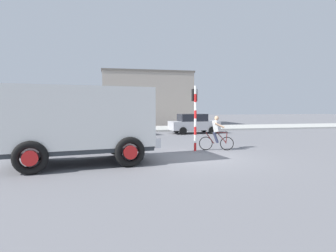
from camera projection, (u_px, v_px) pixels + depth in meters
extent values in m
plane|color=slate|center=(200.00, 158.00, 11.53)|extent=(120.00, 120.00, 0.00)
cube|color=#ADADA8|center=(151.00, 129.00, 25.88)|extent=(80.00, 5.00, 0.16)
cube|color=white|center=(81.00, 117.00, 10.26)|extent=(5.51, 3.23, 2.20)
cube|color=#2D3338|center=(81.00, 147.00, 10.34)|extent=(5.40, 3.16, 0.16)
cube|color=silver|center=(149.00, 140.00, 11.26)|extent=(0.58, 2.38, 0.36)
cube|color=black|center=(145.00, 104.00, 11.10)|extent=(0.43, 2.12, 0.70)
torus|color=black|center=(118.00, 143.00, 12.10)|extent=(1.12, 0.40, 1.10)
cylinder|color=red|center=(118.00, 143.00, 12.10)|extent=(0.53, 0.37, 0.50)
torus|color=black|center=(130.00, 152.00, 9.71)|extent=(1.12, 0.40, 1.10)
cylinder|color=red|center=(130.00, 152.00, 9.71)|extent=(0.53, 0.37, 0.50)
torus|color=black|center=(38.00, 147.00, 10.99)|extent=(1.12, 0.40, 1.10)
cylinder|color=red|center=(38.00, 147.00, 10.99)|extent=(0.53, 0.37, 0.50)
torus|color=black|center=(30.00, 158.00, 8.59)|extent=(1.12, 0.40, 1.10)
cylinder|color=red|center=(30.00, 158.00, 8.59)|extent=(0.53, 0.37, 0.50)
torus|color=black|center=(227.00, 144.00, 13.47)|extent=(0.67, 0.22, 0.68)
torus|color=black|center=(206.00, 143.00, 13.54)|extent=(0.67, 0.22, 0.68)
cylinder|color=#591E1E|center=(220.00, 132.00, 13.46)|extent=(0.59, 0.20, 0.09)
cylinder|color=#591E1E|center=(221.00, 137.00, 13.47)|extent=(0.50, 0.18, 0.57)
cylinder|color=#591E1E|center=(210.00, 138.00, 13.51)|extent=(0.44, 0.16, 0.57)
cylinder|color=#591E1E|center=(226.00, 138.00, 13.45)|extent=(0.10, 0.07, 0.59)
cylinder|color=black|center=(226.00, 131.00, 13.43)|extent=(0.16, 0.49, 0.03)
cube|color=black|center=(214.00, 133.00, 13.48)|extent=(0.26, 0.18, 0.06)
cube|color=white|center=(215.00, 126.00, 13.45)|extent=(0.37, 0.39, 0.59)
sphere|color=tan|center=(217.00, 118.00, 13.42)|extent=(0.22, 0.22, 0.22)
cylinder|color=#2D334C|center=(215.00, 137.00, 13.59)|extent=(0.33, 0.20, 0.57)
cylinder|color=tan|center=(219.00, 125.00, 13.59)|extent=(0.50, 0.22, 0.29)
cylinder|color=#2D334C|center=(216.00, 138.00, 13.39)|extent=(0.33, 0.20, 0.57)
cylinder|color=tan|center=(220.00, 125.00, 13.27)|extent=(0.50, 0.22, 0.29)
cylinder|color=red|center=(195.00, 147.00, 13.33)|extent=(0.12, 0.12, 0.40)
cylinder|color=white|center=(195.00, 139.00, 13.30)|extent=(0.12, 0.12, 0.40)
cylinder|color=red|center=(195.00, 131.00, 13.27)|extent=(0.12, 0.12, 0.40)
cylinder|color=white|center=(195.00, 123.00, 13.24)|extent=(0.12, 0.12, 0.40)
cylinder|color=red|center=(195.00, 114.00, 13.21)|extent=(0.12, 0.12, 0.40)
cylinder|color=white|center=(195.00, 106.00, 13.19)|extent=(0.12, 0.12, 0.40)
cylinder|color=red|center=(195.00, 98.00, 13.16)|extent=(0.12, 0.12, 0.40)
cylinder|color=white|center=(196.00, 90.00, 13.13)|extent=(0.12, 0.12, 0.40)
cube|color=black|center=(194.00, 95.00, 13.32)|extent=(0.24, 0.20, 0.60)
sphere|color=orange|center=(194.00, 95.00, 13.44)|extent=(0.14, 0.14, 0.14)
cube|color=#1E2328|center=(121.00, 127.00, 20.17)|extent=(4.31, 2.73, 0.70)
cube|color=black|center=(123.00, 118.00, 20.19)|extent=(2.51, 1.99, 0.60)
cylinder|color=black|center=(108.00, 134.00, 18.86)|extent=(0.63, 0.34, 0.60)
cylinder|color=black|center=(102.00, 132.00, 20.36)|extent=(0.63, 0.34, 0.60)
cylinder|color=black|center=(141.00, 132.00, 20.02)|extent=(0.63, 0.34, 0.60)
cylinder|color=black|center=(133.00, 130.00, 21.52)|extent=(0.63, 0.34, 0.60)
cube|color=#B7B7BC|center=(50.00, 133.00, 15.86)|extent=(4.23, 2.36, 0.70)
cube|color=black|center=(46.00, 122.00, 15.76)|extent=(2.42, 1.80, 0.60)
cylinder|color=black|center=(71.00, 136.00, 17.14)|extent=(0.62, 0.28, 0.60)
cylinder|color=black|center=(73.00, 139.00, 15.56)|extent=(0.62, 0.28, 0.60)
cylinder|color=black|center=(28.00, 138.00, 16.21)|extent=(0.62, 0.28, 0.60)
cylinder|color=black|center=(24.00, 141.00, 14.64)|extent=(0.62, 0.28, 0.60)
cube|color=#B7B7BC|center=(194.00, 125.00, 22.11)|extent=(4.10, 1.95, 0.70)
cube|color=black|center=(192.00, 118.00, 22.03)|extent=(2.29, 1.58, 0.60)
cylinder|color=black|center=(204.00, 129.00, 23.29)|extent=(0.61, 0.22, 0.60)
cylinder|color=black|center=(212.00, 130.00, 21.65)|extent=(0.61, 0.22, 0.60)
cylinder|color=black|center=(176.00, 129.00, 22.62)|extent=(0.61, 0.22, 0.60)
cylinder|color=black|center=(183.00, 131.00, 20.99)|extent=(0.61, 0.22, 0.60)
cylinder|color=#2D334C|center=(113.00, 129.00, 20.94)|extent=(0.22, 0.22, 0.85)
cube|color=#D13838|center=(113.00, 120.00, 20.89)|extent=(0.34, 0.22, 0.56)
sphere|color=tan|center=(113.00, 115.00, 20.86)|extent=(0.20, 0.20, 0.20)
cube|color=#B2AD9E|center=(35.00, 111.00, 30.02)|extent=(11.94, 6.25, 3.52)
cube|color=slate|center=(35.00, 94.00, 29.89)|extent=(12.18, 6.37, 0.20)
cube|color=#9E9389|center=(146.00, 100.00, 32.96)|extent=(10.23, 6.30, 6.08)
cube|color=#5E5852|center=(146.00, 74.00, 32.73)|extent=(10.44, 6.43, 0.20)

